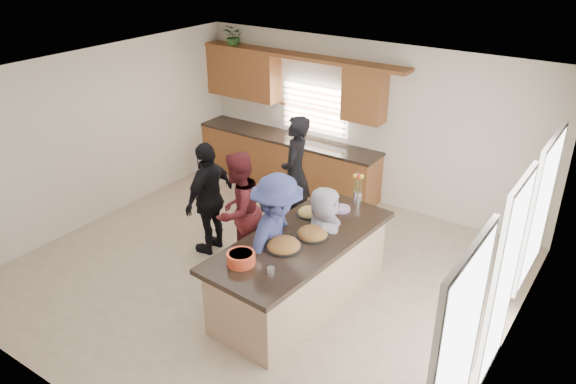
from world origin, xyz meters
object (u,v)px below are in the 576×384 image
Objects in this scene: woman_left_back at (295,173)px; salad_bowl at (241,258)px; woman_left_mid at (238,211)px; woman_right_back at (277,242)px; woman_left_front at (210,198)px; woman_right_front at (324,240)px; island at (301,272)px.

salad_bowl is at bearing -2.03° from woman_left_back.
woman_right_back is at bearing 63.55° from woman_left_mid.
woman_right_front is at bearing 89.66° from woman_left_front.
woman_left_front is at bearing 173.90° from island.
salad_bowl is at bearing 168.57° from woman_right_back.
woman_right_front is at bearing 84.46° from island.
woman_right_front is at bearing 23.81° from woman_left_back.
woman_right_back is at bearing 68.68° from woman_left_front.
woman_right_back reaches higher than island.
woman_left_back is 1.47m from woman_left_front.
woman_right_front is at bearing 95.43° from woman_left_mid.
woman_left_back is at bearing 25.23° from woman_right_front.
woman_left_back is at bearing 130.01° from island.
salad_bowl is at bearing 48.93° from woman_left_front.
woman_right_front reaches higher than island.
woman_left_back reaches higher than woman_left_mid.
woman_left_mid is at bearing 77.52° from woman_right_front.
woman_left_mid is at bearing 172.90° from island.
woman_left_front is (-1.57, 1.21, -0.17)m from salad_bowl.
woman_left_mid is 1.00× the size of woman_left_front.
island is 1.60× the size of woman_left_front.
salad_bowl is 0.71m from woman_right_back.
woman_left_back is (-0.94, 2.53, -0.09)m from salad_bowl.
woman_left_front is (-0.63, -1.32, -0.07)m from woman_left_back.
woman_left_front reaches higher than island.
island is at bearing 13.54° from woman_left_back.
woman_left_mid is at bearing 56.58° from woman_right_back.
woman_left_front reaches higher than salad_bowl.
salad_bowl is 0.18× the size of woman_left_back.
woman_left_back is at bearing 17.53° from woman_right_back.
woman_right_back reaches higher than woman_left_mid.
woman_left_mid is 0.96× the size of woman_right_back.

